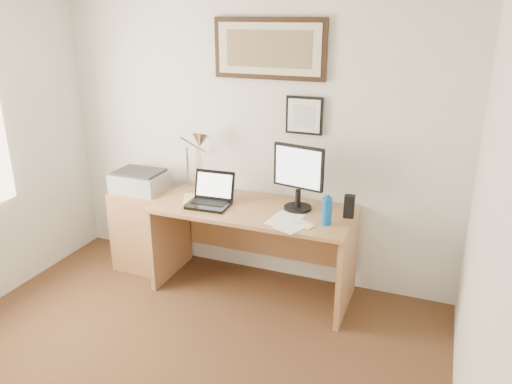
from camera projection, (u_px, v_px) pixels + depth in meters
The scene contains 18 objects.
wall_back at pixel (253, 135), 4.18m from camera, with size 3.50×0.02×2.50m, color silver.
wall_right at pixel (494, 294), 1.83m from camera, with size 0.02×4.00×2.50m, color silver.
side_cabinet at pixel (146, 229), 4.52m from camera, with size 0.50×0.40×0.73m, color #9A6840.
water_bottle at pixel (327, 211), 3.63m from camera, with size 0.07×0.07×0.21m, color blue.
bottle_cap at pixel (328, 197), 3.59m from camera, with size 0.04×0.04×0.02m, color blue.
speaker at pixel (349, 206), 3.77m from camera, with size 0.08×0.07×0.17m, color black.
paper_sheet_a at pixel (285, 219), 3.75m from camera, with size 0.21×0.30×0.00m, color white.
paper_sheet_b at pixel (292, 226), 3.64m from camera, with size 0.19×0.27×0.00m, color white.
sticky_pad at pixel (308, 226), 3.61m from camera, with size 0.07×0.07×0.01m, color #FFFE78.
marker_pen at pixel (301, 223), 3.67m from camera, with size 0.02×0.02×0.14m, color white.
book at pixel (183, 201), 4.08m from camera, with size 0.23×0.31×0.02m, color #EFE470.
desk at pixel (257, 230), 4.13m from camera, with size 1.60×0.70×0.75m.
laptop at pixel (210, 198), 4.02m from camera, with size 0.35×0.31×0.26m.
lcd_monitor at pixel (298, 174), 3.84m from camera, with size 0.42×0.22×0.52m.
printer at pixel (140, 181), 4.39m from camera, with size 0.44×0.34×0.18m.
desk_lamp at pixel (199, 143), 4.18m from camera, with size 0.29×0.27×0.53m.
picture_large at pixel (269, 49), 3.86m from camera, with size 0.92×0.04×0.47m.
picture_small at pixel (304, 115), 3.93m from camera, with size 0.30×0.03×0.30m.
Camera 1 is at (1.51, -1.80, 2.23)m, focal length 35.00 mm.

